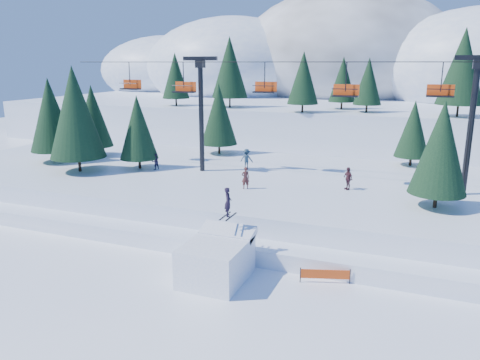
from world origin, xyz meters
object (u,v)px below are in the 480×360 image
(jump_kicker, at_px, (217,259))
(banner_far, at_px, (408,272))
(chairlift, at_px, (317,100))
(banner_near, at_px, (325,274))

(jump_kicker, distance_m, banner_far, 11.09)
(chairlift, distance_m, banner_far, 16.63)
(chairlift, bearing_deg, banner_near, -74.54)
(jump_kicker, relative_size, banner_far, 1.89)
(chairlift, distance_m, banner_near, 16.60)
(jump_kicker, distance_m, banner_near, 6.26)
(jump_kicker, distance_m, chairlift, 17.47)
(chairlift, xyz_separation_m, banner_far, (8.17, -11.52, -8.78))
(jump_kicker, bearing_deg, banner_near, 16.46)
(jump_kicker, xyz_separation_m, banner_far, (10.38, 3.82, -0.71))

